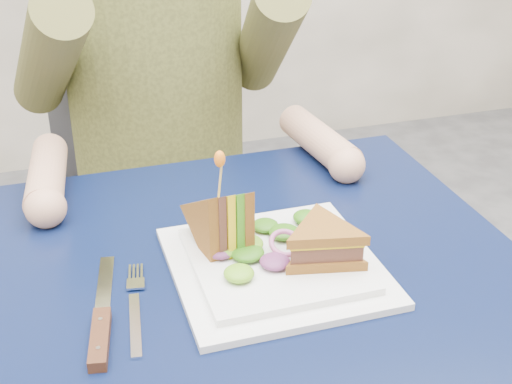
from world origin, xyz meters
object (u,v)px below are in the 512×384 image
object	(u,v)px
table	(250,336)
sandwich_flat	(324,243)
diner	(153,20)
chair	(156,175)
sandwich_upright	(221,224)
plate	(275,264)
fork	(135,309)
knife	(101,328)

from	to	relation	value
table	sandwich_flat	size ratio (longest dim) A/B	5.34
diner	sandwich_flat	xyz separation A→B (m)	(0.10, -0.61, -0.14)
table	diner	size ratio (longest dim) A/B	1.01
table	diner	distance (m)	0.66
chair	sandwich_upright	distance (m)	0.70
diner	plate	xyz separation A→B (m)	(0.04, -0.58, -0.18)
diner	sandwich_flat	distance (m)	0.63
chair	sandwich_upright	world-z (taller)	chair
fork	knife	xyz separation A→B (m)	(-0.04, -0.03, 0.00)
table	chair	bearing A→B (deg)	90.00
diner	sandwich_flat	world-z (taller)	diner
knife	table	bearing A→B (deg)	10.98
fork	chair	bearing A→B (deg)	78.81
table	knife	size ratio (longest dim) A/B	3.39
fork	plate	bearing A→B (deg)	9.86
sandwich_upright	table	bearing A→B (deg)	-75.67
fork	sandwich_flat	bearing A→B (deg)	1.71
sandwich_flat	chair	bearing A→B (deg)	97.57
sandwich_flat	sandwich_upright	world-z (taller)	sandwich_upright
sandwich_upright	sandwich_flat	bearing A→B (deg)	-31.73
diner	knife	bearing A→B (deg)	-106.22
diner	fork	bearing A→B (deg)	-103.16
chair	diner	bearing A→B (deg)	-90.00
chair	sandwich_flat	world-z (taller)	chair
diner	knife	xyz separation A→B (m)	(-0.19, -0.64, -0.18)
plate	sandwich_upright	xyz separation A→B (m)	(-0.06, 0.04, 0.05)
table	knife	bearing A→B (deg)	-169.02
sandwich_upright	plate	bearing A→B (deg)	-37.71
plate	sandwich_flat	distance (m)	0.07
plate	fork	size ratio (longest dim) A/B	1.45
table	plate	world-z (taller)	plate
chair	knife	distance (m)	0.80
sandwich_upright	knife	world-z (taller)	sandwich_upright
table	fork	bearing A→B (deg)	-176.28
sandwich_upright	diner	bearing A→B (deg)	88.16
sandwich_flat	sandwich_upright	bearing A→B (deg)	148.27
chair	plate	xyz separation A→B (m)	(0.04, -0.70, 0.20)
table	plate	xyz separation A→B (m)	(0.04, 0.02, 0.09)
sandwich_flat	fork	size ratio (longest dim) A/B	0.78
knife	sandwich_flat	bearing A→B (deg)	6.86
table	diner	world-z (taller)	diner
table	chair	xyz separation A→B (m)	(0.00, 0.72, -0.11)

